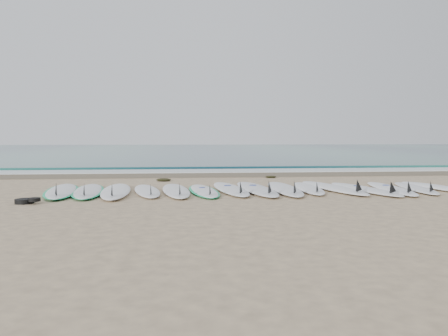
{
  "coord_description": "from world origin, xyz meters",
  "views": [
    {
      "loc": [
        -1.56,
        -9.09,
        1.14
      ],
      "look_at": [
        -0.55,
        1.5,
        0.4
      ],
      "focal_mm": 35.0,
      "sensor_mm": 36.0,
      "label": 1
    }
  ],
  "objects": [
    {
      "name": "leash_coil",
      "position": [
        -4.25,
        -1.3,
        0.05
      ],
      "size": [
        0.46,
        0.36,
        0.11
      ],
      "color": "black",
      "rests_on": "ground"
    },
    {
      "name": "ocean",
      "position": [
        0.0,
        32.5,
        0.01
      ],
      "size": [
        120.0,
        55.0,
        0.03
      ],
      "primitive_type": "cube",
      "color": "#1C5555",
      "rests_on": "ground"
    },
    {
      "name": "wet_sand_band",
      "position": [
        0.0,
        4.1,
        0.01
      ],
      "size": [
        120.0,
        1.8,
        0.01
      ],
      "primitive_type": "cube",
      "color": "brown",
      "rests_on": "ground"
    },
    {
      "name": "surfboard_7",
      "position": [
        0.01,
        0.01,
        0.06
      ],
      "size": [
        0.8,
        2.87,
        0.36
      ],
      "rotation": [
        0.0,
        0.0,
        0.08
      ],
      "color": "silver",
      "rests_on": "ground"
    },
    {
      "name": "surfboard_13",
      "position": [
        3.5,
        -0.1,
        0.05
      ],
      "size": [
        0.87,
        2.4,
        0.3
      ],
      "rotation": [
        0.0,
        0.0,
        -0.17
      ],
      "color": "white",
      "rests_on": "ground"
    },
    {
      "name": "surfboard_8",
      "position": [
        0.62,
        -0.01,
        0.06
      ],
      "size": [
        0.67,
        2.77,
        0.35
      ],
      "rotation": [
        0.0,
        0.0,
        -0.04
      ],
      "color": "white",
      "rests_on": "ground"
    },
    {
      "name": "surfboard_2",
      "position": [
        -2.92,
        -0.08,
        0.06
      ],
      "size": [
        0.79,
        2.81,
        0.35
      ],
      "rotation": [
        0.0,
        0.0,
        0.08
      ],
      "color": "white",
      "rests_on": "ground"
    },
    {
      "name": "surfboard_3",
      "position": [
        -2.29,
        -0.03,
        0.05
      ],
      "size": [
        0.87,
        2.4,
        0.3
      ],
      "rotation": [
        0.0,
        0.0,
        0.16
      ],
      "color": "white",
      "rests_on": "ground"
    },
    {
      "name": "wave_crest",
      "position": [
        0.0,
        7.0,
        0.05
      ],
      "size": [
        120.0,
        1.0,
        0.1
      ],
      "primitive_type": "cube",
      "color": "#1C5555",
      "rests_on": "ground"
    },
    {
      "name": "surfboard_12",
      "position": [
        2.91,
        -0.17,
        0.06
      ],
      "size": [
        0.8,
        2.64,
        0.33
      ],
      "rotation": [
        0.0,
        0.0,
        -0.1
      ],
      "color": "white",
      "rests_on": "ground"
    },
    {
      "name": "surfboard_11",
      "position": [
        2.31,
        -0.22,
        0.06
      ],
      "size": [
        0.96,
        2.66,
        0.33
      ],
      "rotation": [
        0.0,
        0.0,
        0.17
      ],
      "color": "white",
      "rests_on": "ground"
    },
    {
      "name": "surfboard_14",
      "position": [
        4.1,
        -0.16,
        0.06
      ],
      "size": [
        0.94,
        2.67,
        0.33
      ],
      "rotation": [
        0.0,
        0.0,
        0.15
      ],
      "color": "white",
      "rests_on": "ground"
    },
    {
      "name": "surfboard_4",
      "position": [
        -1.69,
        -0.08,
        0.06
      ],
      "size": [
        0.77,
        2.61,
        0.33
      ],
      "rotation": [
        0.0,
        0.0,
        0.09
      ],
      "color": "white",
      "rests_on": "ground"
    },
    {
      "name": "surfboard_5",
      "position": [
        -1.12,
        -0.09,
        0.04
      ],
      "size": [
        0.77,
        2.38,
        0.3
      ],
      "rotation": [
        0.0,
        0.0,
        0.09
      ],
      "color": "white",
      "rests_on": "ground"
    },
    {
      "name": "foam_band",
      "position": [
        0.0,
        5.5,
        0.02
      ],
      "size": [
        120.0,
        1.4,
        0.04
      ],
      "primitive_type": "cube",
      "color": "silver",
      "rests_on": "ground"
    },
    {
      "name": "seaweed_far",
      "position": [
        0.94,
        3.07,
        0.03
      ],
      "size": [
        0.31,
        0.24,
        0.06
      ],
      "primitive_type": "ellipsoid",
      "color": "black",
      "rests_on": "ground"
    },
    {
      "name": "surfboard_9",
      "position": [
        1.17,
        0.09,
        0.05
      ],
      "size": [
        0.72,
        2.43,
        0.31
      ],
      "rotation": [
        0.0,
        0.0,
        -0.09
      ],
      "color": "white",
      "rests_on": "ground"
    },
    {
      "name": "ground",
      "position": [
        0.0,
        0.0,
        0.0
      ],
      "size": [
        120.0,
        120.0,
        0.0
      ],
      "primitive_type": "plane",
      "color": "tan"
    },
    {
      "name": "surfboard_6",
      "position": [
        -0.54,
        0.09,
        0.06
      ],
      "size": [
        0.82,
        2.72,
        0.34
      ],
      "rotation": [
        0.0,
        0.0,
        0.1
      ],
      "color": "white",
      "rests_on": "ground"
    },
    {
      "name": "seaweed_near",
      "position": [
        -2.05,
        2.4,
        0.04
      ],
      "size": [
        0.39,
        0.3,
        0.08
      ],
      "primitive_type": "ellipsoid",
      "color": "black",
      "rests_on": "ground"
    },
    {
      "name": "surfboard_1",
      "position": [
        -3.5,
        0.07,
        0.05
      ],
      "size": [
        0.98,
        2.7,
        0.34
      ],
      "rotation": [
        0.0,
        0.0,
        0.13
      ],
      "color": "white",
      "rests_on": "ground"
    },
    {
      "name": "surfboard_0",
      "position": [
        -4.05,
        0.12,
        0.05
      ],
      "size": [
        1.1,
        2.79,
        0.35
      ],
      "rotation": [
        0.0,
        0.0,
        0.17
      ],
      "color": "white",
      "rests_on": "ground"
    },
    {
      "name": "surfboard_10",
      "position": [
        1.72,
        0.06,
        0.06
      ],
      "size": [
        1.02,
        2.84,
        0.36
      ],
      "rotation": [
        0.0,
        0.0,
        0.16
      ],
      "color": "white",
      "rests_on": "ground"
    }
  ]
}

